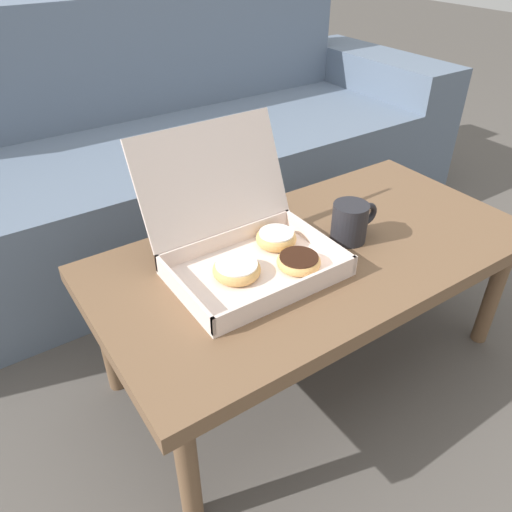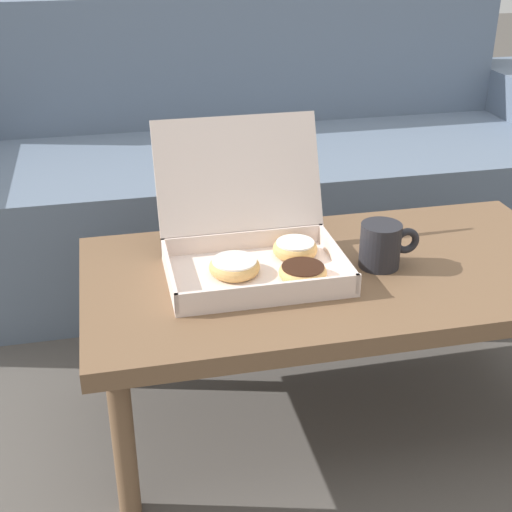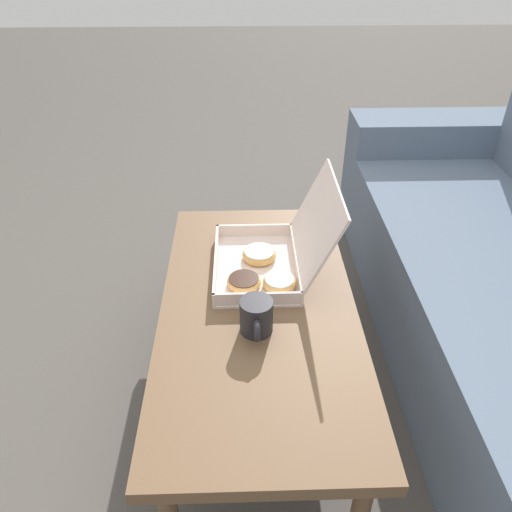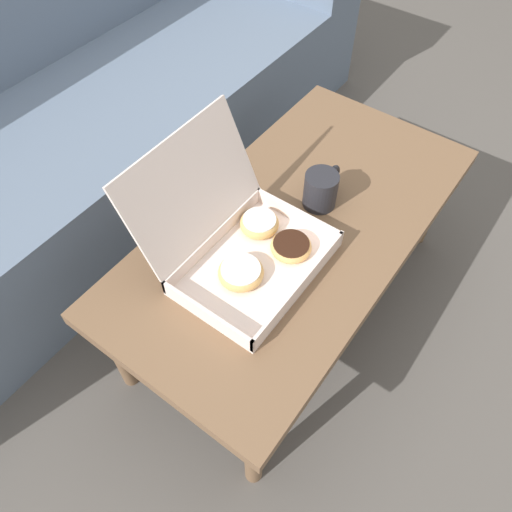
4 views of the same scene
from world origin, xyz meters
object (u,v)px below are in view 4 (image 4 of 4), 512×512
object	(u,v)px
pastry_box	(244,240)
coffee_mug	(321,189)
coffee_table	(296,232)
couch	(72,122)

from	to	relation	value
pastry_box	coffee_mug	bearing A→B (deg)	-12.17
coffee_table	coffee_mug	xyz separation A→B (m)	(0.10, -0.01, 0.09)
couch	pastry_box	world-z (taller)	couch
coffee_table	pastry_box	world-z (taller)	pastry_box
coffee_table	coffee_mug	bearing A→B (deg)	-5.27
coffee_table	coffee_mug	size ratio (longest dim) A/B	8.17
couch	coffee_table	bearing A→B (deg)	-90.00
pastry_box	coffee_mug	xyz separation A→B (m)	(0.26, -0.06, -0.00)
pastry_box	coffee_mug	size ratio (longest dim) A/B	2.79
couch	pastry_box	xyz separation A→B (m)	(-0.16, -0.86, 0.15)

